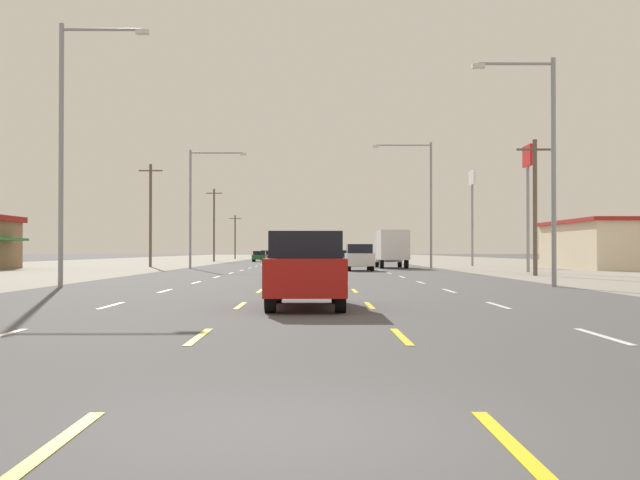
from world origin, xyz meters
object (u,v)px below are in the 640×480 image
(hatchback_inner_right_midfar, at_px, (349,258))
(streetlight_left_row_0, at_px, (69,137))
(hatchback_far_left_distant_b, at_px, (266,255))
(hatchback_inner_left_distant_c, at_px, (290,255))
(streetlight_left_row_1, at_px, (196,199))
(streetlight_right_row_1, at_px, (425,195))
(suv_center_turn_nearest, at_px, (306,268))
(sedan_center_turn_farther, at_px, (314,257))
(sedan_inner_left_farthest, at_px, (286,257))
(suv_center_turn_far, at_px, (310,255))
(streetlight_right_row_0, at_px, (546,156))
(pole_sign_right_row_1, at_px, (528,177))
(suv_inner_right_near, at_px, (359,257))
(sedan_far_left_distant_a, at_px, (260,256))
(pole_sign_right_row_2, at_px, (472,193))
(box_truck_far_right_mid, at_px, (391,247))

(hatchback_inner_right_midfar, height_order, streetlight_left_row_0, streetlight_left_row_0)
(hatchback_far_left_distant_b, bearing_deg, hatchback_inner_left_distant_c, 35.84)
(streetlight_left_row_1, relative_size, streetlight_right_row_1, 0.94)
(hatchback_inner_left_distant_c, relative_size, streetlight_right_row_1, 0.37)
(hatchback_inner_right_midfar, distance_m, hatchback_far_left_distant_b, 45.49)
(suv_center_turn_nearest, distance_m, sedan_center_turn_farther, 69.48)
(suv_center_turn_nearest, bearing_deg, hatchback_inner_left_distant_c, 91.99)
(sedan_inner_left_farthest, distance_m, streetlight_left_row_1, 33.93)
(sedan_inner_left_farthest, relative_size, streetlight_left_row_0, 0.41)
(suv_center_turn_far, height_order, streetlight_right_row_0, streetlight_right_row_0)
(hatchback_inner_right_midfar, distance_m, streetlight_left_row_0, 46.12)
(sedan_inner_left_farthest, bearing_deg, suv_center_turn_nearest, -87.54)
(streetlight_right_row_0, bearing_deg, pole_sign_right_row_1, 76.09)
(suv_inner_right_near, bearing_deg, streetlight_left_row_0, -117.76)
(suv_inner_right_near, height_order, sedan_far_left_distant_a, suv_inner_right_near)
(hatchback_inner_left_distant_c, bearing_deg, suv_center_turn_nearest, -88.01)
(hatchback_inner_left_distant_c, height_order, pole_sign_right_row_2, pole_sign_right_row_2)
(hatchback_inner_right_midfar, bearing_deg, suv_center_turn_far, 167.87)
(box_truck_far_right_mid, distance_m, sedan_center_turn_farther, 24.52)
(suv_inner_right_near, height_order, hatchback_inner_left_distant_c, suv_inner_right_near)
(suv_center_turn_nearest, relative_size, pole_sign_right_row_2, 0.52)
(suv_center_turn_nearest, relative_size, hatchback_inner_left_distant_c, 1.26)
(suv_center_turn_far, height_order, sedan_center_turn_farther, suv_center_turn_far)
(box_truck_far_right_mid, xyz_separation_m, suv_center_turn_far, (-7.10, 10.02, -0.81))
(hatchback_inner_right_midfar, xyz_separation_m, streetlight_right_row_0, (6.10, -43.75, 4.64))
(suv_inner_right_near, height_order, sedan_inner_left_farthest, suv_inner_right_near)
(suv_center_turn_nearest, relative_size, sedan_inner_left_farthest, 1.09)
(suv_center_turn_nearest, xyz_separation_m, pole_sign_right_row_2, (15.83, 54.91, 6.12))
(sedan_far_left_distant_a, distance_m, streetlight_right_row_1, 42.95)
(sedan_center_turn_farther, height_order, sedan_far_left_distant_a, same)
(suv_inner_right_near, distance_m, hatchback_far_left_distant_b, 63.26)
(suv_inner_right_near, xyz_separation_m, streetlight_right_row_1, (5.99, 7.29, 5.20))
(box_truck_far_right_mid, bearing_deg, pole_sign_right_row_2, 45.29)
(suv_inner_right_near, relative_size, pole_sign_right_row_1, 0.55)
(sedan_far_left_distant_a, relative_size, streetlight_left_row_0, 0.41)
(sedan_center_turn_farther, height_order, hatchback_far_left_distant_b, hatchback_far_left_distant_b)
(hatchback_inner_right_midfar, height_order, streetlight_left_row_1, streetlight_left_row_1)
(suv_inner_right_near, bearing_deg, streetlight_right_row_1, 50.60)
(suv_center_turn_nearest, bearing_deg, suv_center_turn_far, 90.18)
(suv_center_turn_nearest, bearing_deg, sedan_far_left_distant_a, 94.88)
(suv_inner_right_near, height_order, streetlight_left_row_1, streetlight_left_row_1)
(suv_center_turn_nearest, distance_m, hatchback_far_left_distant_b, 99.54)
(suv_center_turn_nearest, xyz_separation_m, suv_inner_right_near, (3.60, 36.95, 0.00))
(sedan_inner_left_farthest, relative_size, hatchback_inner_left_distant_c, 1.15)
(suv_inner_right_near, height_order, pole_sign_right_row_1, pole_sign_right_row_1)
(suv_inner_right_near, xyz_separation_m, streetlight_left_row_1, (-13.27, 7.29, 4.82))
(sedan_center_turn_farther, bearing_deg, pole_sign_right_row_1, -67.63)
(suv_center_turn_far, bearing_deg, sedan_far_left_distant_a, 104.18)
(hatchback_far_left_distant_b, bearing_deg, streetlight_right_row_0, -79.08)
(sedan_center_turn_farther, xyz_separation_m, hatchback_inner_left_distant_c, (-3.75, 32.43, 0.03))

